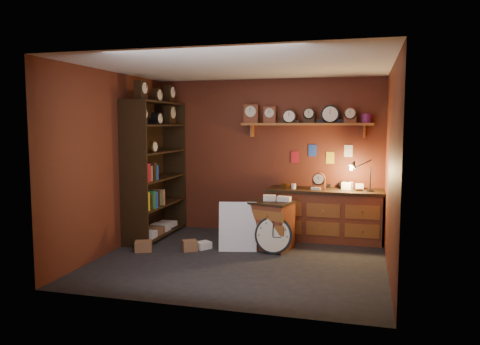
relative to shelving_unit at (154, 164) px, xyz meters
name	(u,v)px	position (x,y,z in m)	size (l,w,h in m)	color
floor	(241,260)	(1.79, -0.98, -1.25)	(4.00, 4.00, 0.00)	black
room_shell	(246,139)	(1.84, -0.87, 0.47)	(4.02, 3.62, 2.71)	#5C2615
shelving_unit	(154,164)	(0.00, 0.00, 0.00)	(0.47, 1.60, 2.58)	black
workbench	(325,212)	(2.84, 0.49, -0.78)	(1.89, 0.66, 1.36)	brown
low_cabinet	(271,223)	(2.08, -0.26, -0.85)	(0.77, 0.70, 0.83)	brown
big_round_clock	(273,235)	(2.18, -0.54, -0.98)	(0.56, 0.18, 0.56)	black
white_panel	(238,250)	(1.62, -0.53, -1.25)	(0.57, 0.02, 0.77)	silver
mini_fridge	(252,223)	(1.63, 0.41, -1.03)	(0.44, 0.46, 0.45)	silver
floor_box_a	(144,246)	(0.25, -0.93, -1.18)	(0.25, 0.21, 0.15)	#8A5E3C
floor_box_b	(203,245)	(1.08, -0.56, -1.20)	(0.18, 0.22, 0.11)	white
floor_box_c	(190,246)	(0.92, -0.73, -1.17)	(0.21, 0.18, 0.16)	#8A5E3C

